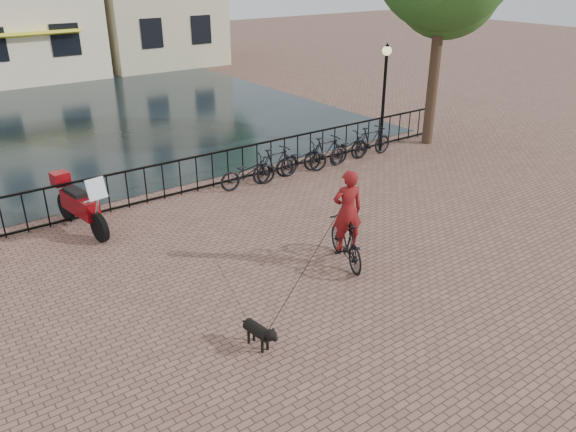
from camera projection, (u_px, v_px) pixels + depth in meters
ground at (391, 339)px, 9.60m from camera, size 100.00×100.00×0.00m
canal_water at (77, 123)px, 22.33m from camera, size 20.00×20.00×0.00m
railing at (180, 178)px, 15.28m from camera, size 20.00×0.05×1.02m
lamp_post at (385, 80)px, 18.05m from camera, size 0.30×0.30×3.45m
cyclist at (347, 223)px, 11.63m from camera, size 1.08×1.85×2.44m
dog at (258, 334)px, 9.30m from camera, size 0.35×0.79×0.52m
motorcycle at (79, 199)px, 13.15m from camera, size 0.87×2.29×1.60m
parked_bike_0 at (248, 172)px, 15.82m from camera, size 1.76×0.74×0.90m
parked_bike_1 at (276, 164)px, 16.31m from camera, size 1.69×0.58×1.00m
parked_bike_2 at (302, 159)px, 16.84m from camera, size 1.79×0.86×0.90m
parked_bike_3 at (326, 152)px, 17.32m from camera, size 1.69×0.58×1.00m
parked_bike_4 at (349, 148)px, 17.85m from camera, size 1.76×0.74×0.90m
parked_bike_5 at (371, 141)px, 18.34m from camera, size 1.68×0.53×1.00m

